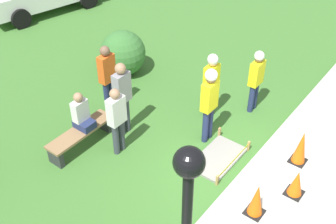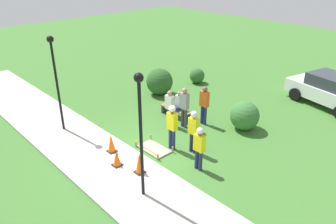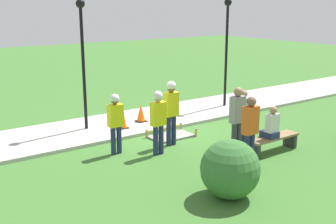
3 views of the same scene
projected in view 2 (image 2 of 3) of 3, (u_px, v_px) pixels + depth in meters
ground_plane at (139, 154)px, 12.71m from camera, size 60.00×60.00×0.00m
sidewalk at (109, 167)px, 11.83m from camera, size 28.00×2.77×0.10m
wet_concrete_patch at (154, 149)px, 12.96m from camera, size 1.36×0.82×0.26m
traffic_cone_near_patch at (111, 143)px, 12.53m from camera, size 0.34×0.34×0.73m
traffic_cone_far_patch at (117, 158)px, 11.72m from camera, size 0.34×0.34×0.60m
traffic_cone_sidewalk_edge at (140, 163)px, 11.28m from camera, size 0.34×0.34×0.80m
park_bench at (176, 111)px, 15.51m from camera, size 1.68×0.44×0.45m
person_seated_on_bench at (179, 102)px, 15.23m from camera, size 0.36×0.44×0.89m
worker_supervisor at (194, 128)px, 12.39m from camera, size 0.40×0.25×1.76m
worker_assistant at (172, 123)px, 12.57m from camera, size 0.40×0.27×1.89m
worker_trainee at (199, 145)px, 11.38m from camera, size 0.40×0.24×1.67m
bystander_in_orange_shirt at (204, 103)px, 14.56m from camera, size 0.40×0.24×1.83m
bystander_in_gray_shirt at (170, 106)px, 14.49m from camera, size 0.40×0.22×1.67m
bystander_in_white_shirt at (184, 105)px, 14.27m from camera, size 0.40×0.25×1.88m
lamppost_near at (140, 120)px, 9.29m from camera, size 0.28×0.28×4.03m
lamppost_far at (55, 71)px, 13.23m from camera, size 0.28×0.28×4.07m
parked_car_white at (331, 90)px, 16.53m from camera, size 4.54×2.79×1.62m
shrub_rounded_near at (197, 76)px, 19.72m from camera, size 0.90×0.90×0.90m
shrub_rounded_mid at (159, 82)px, 17.95m from camera, size 1.46×1.46×1.46m
shrub_rounded_far at (245, 116)px, 14.30m from camera, size 1.27×1.27×1.27m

